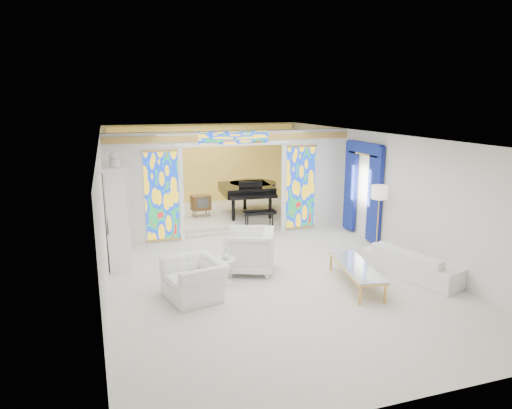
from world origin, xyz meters
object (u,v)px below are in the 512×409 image
object	(u,v)px
armchair_right	(249,251)
china_cabinet	(118,215)
tv_console	(201,203)
armchair_left	(194,279)
sofa	(414,262)
grand_piano	(250,189)
coffee_table	(356,267)

from	to	relation	value
armchair_right	china_cabinet	bearing A→B (deg)	-96.85
armchair_right	tv_console	size ratio (longest dim) A/B	1.60
armchair_left	armchair_right	world-z (taller)	armchair_right
armchair_left	sofa	bearing A→B (deg)	71.33
china_cabinet	armchair_left	world-z (taller)	china_cabinet
armchair_right	armchair_left	bearing A→B (deg)	-33.11
grand_piano	tv_console	size ratio (longest dim) A/B	4.41
armchair_left	grand_piano	world-z (taller)	grand_piano
china_cabinet	grand_piano	distance (m)	5.24
tv_console	armchair_right	bearing A→B (deg)	-96.36
armchair_left	coffee_table	distance (m)	3.37
tv_console	coffee_table	bearing A→B (deg)	-79.94
sofa	tv_console	bearing A→B (deg)	12.50
armchair_right	coffee_table	bearing A→B (deg)	74.15
grand_piano	china_cabinet	bearing A→B (deg)	-140.71
armchair_left	coffee_table	size ratio (longest dim) A/B	0.57
sofa	coffee_table	world-z (taller)	sofa
armchair_right	sofa	world-z (taller)	armchair_right
china_cabinet	sofa	world-z (taller)	china_cabinet
china_cabinet	tv_console	size ratio (longest dim) A/B	4.00
armchair_left	sofa	size ratio (longest dim) A/B	0.53
armchair_right	coffee_table	size ratio (longest dim) A/B	0.53
tv_console	china_cabinet	bearing A→B (deg)	-138.16
tv_console	grand_piano	bearing A→B (deg)	-10.75
armchair_left	tv_console	xyz separation A→B (m)	(1.27, 5.69, 0.24)
armchair_right	sofa	xyz separation A→B (m)	(3.38, -1.42, -0.17)
coffee_table	grand_piano	distance (m)	6.13
china_cabinet	tv_console	bearing A→B (deg)	50.43
armchair_left	grand_piano	xyz separation A→B (m)	(2.89, 5.63, 0.60)
sofa	armchair_left	bearing A→B (deg)	67.38
armchair_right	tv_console	xyz separation A→B (m)	(-0.18, 4.68, 0.13)
armchair_left	china_cabinet	bearing A→B (deg)	-166.19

